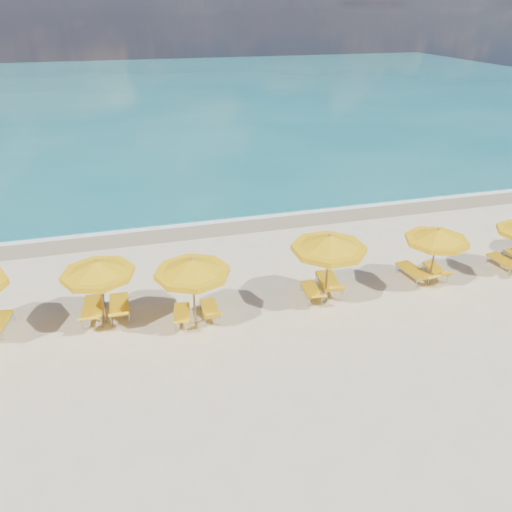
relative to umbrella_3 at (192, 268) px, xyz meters
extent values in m
plane|color=beige|center=(2.62, 0.47, -2.09)|extent=(120.00, 120.00, 0.00)
cube|color=#136970|center=(2.62, 48.47, -2.09)|extent=(120.00, 80.00, 0.30)
cube|color=tan|center=(2.62, 7.87, -2.09)|extent=(120.00, 2.60, 0.01)
cube|color=white|center=(2.62, 8.67, -2.09)|extent=(120.00, 1.20, 0.03)
cube|color=white|center=(-3.38, 17.47, -2.09)|extent=(14.00, 0.36, 0.05)
cube|color=white|center=(10.62, 24.47, -2.09)|extent=(18.00, 0.30, 0.05)
cylinder|color=#98764C|center=(-2.87, 0.86, -0.96)|extent=(0.07, 0.07, 2.26)
cone|color=yellow|center=(-2.87, 0.86, -0.01)|extent=(2.56, 2.56, 0.45)
cylinder|color=yellow|center=(-2.87, 0.86, -0.23)|extent=(2.58, 2.58, 0.18)
sphere|color=#98764C|center=(-2.87, 0.86, 0.22)|extent=(0.10, 0.10, 0.10)
cylinder|color=#98764C|center=(0.00, 0.00, -0.92)|extent=(0.07, 0.07, 2.35)
cone|color=yellow|center=(0.00, 0.00, 0.07)|extent=(2.47, 2.47, 0.47)
cylinder|color=yellow|center=(0.00, 0.00, -0.16)|extent=(2.49, 2.49, 0.19)
sphere|color=#98764C|center=(0.00, 0.00, 0.31)|extent=(0.10, 0.10, 0.10)
cylinder|color=#98764C|center=(4.69, 0.20, -0.83)|extent=(0.08, 0.08, 2.51)
cone|color=yellow|center=(4.69, 0.20, 0.22)|extent=(3.30, 3.30, 0.50)
cylinder|color=yellow|center=(4.69, 0.20, -0.02)|extent=(3.33, 3.33, 0.20)
sphere|color=#98764C|center=(4.69, 0.20, 0.48)|extent=(0.11, 0.11, 0.11)
cylinder|color=#98764C|center=(8.94, 0.26, -0.98)|extent=(0.07, 0.07, 2.22)
cone|color=yellow|center=(8.94, 0.26, -0.05)|extent=(2.36, 2.36, 0.44)
cylinder|color=yellow|center=(8.94, 0.26, -0.26)|extent=(2.38, 2.38, 0.18)
sphere|color=#98764C|center=(8.94, 0.26, 0.18)|extent=(0.10, 0.10, 0.10)
cube|color=yellow|center=(-3.24, 1.31, -1.67)|extent=(0.74, 1.49, 0.09)
cube|color=yellow|center=(-3.31, 0.30, -1.49)|extent=(0.69, 0.67, 0.44)
cube|color=yellow|center=(-2.39, 1.25, -1.69)|extent=(0.63, 1.40, 0.09)
cube|color=yellow|center=(-2.40, 0.28, -1.49)|extent=(0.63, 0.59, 0.45)
cube|color=yellow|center=(-0.40, 0.29, -1.76)|extent=(0.66, 1.21, 0.07)
cube|color=yellow|center=(-0.51, -0.50, -1.60)|extent=(0.57, 0.55, 0.36)
cube|color=yellow|center=(0.54, 0.30, -1.75)|extent=(0.57, 1.19, 0.07)
cube|color=yellow|center=(0.50, -0.47, -1.55)|extent=(0.54, 0.45, 0.44)
cube|color=yellow|center=(4.28, 0.56, -1.75)|extent=(0.64, 1.22, 0.07)
cube|color=yellow|center=(4.20, -0.25, -1.59)|extent=(0.57, 0.54, 0.38)
cube|color=yellow|center=(5.05, 0.83, -1.67)|extent=(0.85, 1.53, 0.09)
cube|color=yellow|center=(4.91, -0.14, -1.44)|extent=(0.73, 0.67, 0.51)
cube|color=yellow|center=(8.51, 0.83, -1.70)|extent=(0.75, 1.40, 0.08)
cube|color=yellow|center=(8.62, -0.10, -1.55)|extent=(0.66, 0.65, 0.38)
cube|color=yellow|center=(9.46, 0.75, -1.76)|extent=(0.67, 1.21, 0.07)
cube|color=yellow|center=(9.35, -0.01, -1.57)|extent=(0.57, 0.52, 0.41)
cube|color=yellow|center=(12.48, 0.63, -1.73)|extent=(0.69, 1.31, 0.08)
camera|label=1|loc=(-1.71, -13.77, 7.40)|focal=35.00mm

